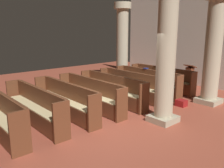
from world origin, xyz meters
The scene contains 15 objects.
ground_plane centered at (0.00, 0.00, 0.00)m, with size 19.20×19.20×0.00m, color #9E4733.
back_wall centered at (0.00, 6.08, 2.25)m, with size 10.00×0.16×4.50m, color silver.
pew_row_0 centered at (-1.20, 4.09, 0.52)m, with size 3.17×0.47×0.99m.
pew_row_1 centered at (-1.20, 3.12, 0.52)m, with size 3.17×0.46×0.99m.
pew_row_2 centered at (-1.20, 2.15, 0.52)m, with size 3.17×0.46×0.99m.
pew_row_3 centered at (-1.20, 1.18, 0.52)m, with size 3.17×0.47×0.99m.
pew_row_4 centered at (-1.20, 0.22, 0.52)m, with size 3.17×0.46×0.99m.
pew_row_5 centered at (-1.20, -0.75, 0.52)m, with size 3.17×0.46×0.99m.
pew_row_6 centered at (-1.20, -1.72, 0.52)m, with size 3.17×0.47×0.99m.
pillar_aisle_side centered at (1.16, 3.77, 2.01)m, with size 0.83×0.83×3.87m.
pillar_far_side centered at (-3.51, 3.91, 2.01)m, with size 0.83×0.83×3.87m.
pillar_aisle_rear centered at (1.16, 1.07, 2.01)m, with size 0.76×0.76×3.87m.
lectern centered at (-0.51, 5.24, 0.45)m, with size 0.48×0.45×1.08m.
hymn_book centered at (-1.43, 3.31, 1.00)m, with size 0.17×0.18×0.03m, color navy.
kneeler_box_red centered at (0.72, 2.72, 0.11)m, with size 0.34×0.30×0.22m, color maroon.
Camera 1 is at (5.01, -4.28, 2.59)m, focal length 37.90 mm.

